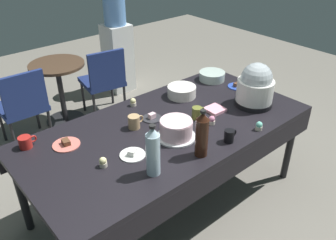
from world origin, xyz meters
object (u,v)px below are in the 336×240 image
(coffee_mug_black, at_px, (229,136))
(maroon_chair_left, at_px, (23,104))
(cupcake_lemon, at_px, (212,120))
(soda_bottle_cola, at_px, (202,135))
(soda_bottle_water, at_px, (153,151))
(frosted_layer_cake, at_px, (176,129))
(round_cafe_table, at_px, (59,82))
(slow_cooker, at_px, (255,86))
(dessert_plate_charcoal, at_px, (152,118))
(ceramic_snack_bowl, at_px, (182,91))
(cupcake_mint, at_px, (133,102))
(maroon_chair_right, at_px, (104,78))
(cupcake_berry, at_px, (267,90))
(potluck_table, at_px, (168,133))
(dessert_plate_coral, at_px, (66,144))
(cupcake_vanilla, at_px, (259,126))
(water_cooler, at_px, (117,48))
(dessert_plate_cobalt, at_px, (237,86))
(coffee_mug_olive, at_px, (197,113))
(glass_salad_bowl, at_px, (212,76))
(dessert_plate_white, at_px, (132,154))
(coffee_mug_red, at_px, (26,142))
(coffee_mug_tan, at_px, (134,122))
(cupcake_cocoa, at_px, (103,162))

(coffee_mug_black, height_order, maroon_chair_left, maroon_chair_left)
(cupcake_lemon, relative_size, maroon_chair_left, 0.08)
(soda_bottle_cola, height_order, maroon_chair_left, soda_bottle_cola)
(soda_bottle_water, bearing_deg, frosted_layer_cake, 29.15)
(round_cafe_table, bearing_deg, slow_cooker, -68.15)
(slow_cooker, height_order, dessert_plate_charcoal, slow_cooker)
(ceramic_snack_bowl, xyz_separation_m, soda_bottle_water, (-0.84, -0.66, 0.11))
(cupcake_mint, height_order, maroon_chair_left, maroon_chair_left)
(dessert_plate_charcoal, xyz_separation_m, maroon_chair_right, (0.42, 1.42, -0.27))
(ceramic_snack_bowl, height_order, cupcake_berry, ceramic_snack_bowl)
(potluck_table, distance_m, dessert_plate_coral, 0.75)
(cupcake_vanilla, distance_m, coffee_mug_black, 0.29)
(dessert_plate_coral, xyz_separation_m, water_cooler, (1.63, 1.85, -0.17))
(cupcake_lemon, bearing_deg, cupcake_vanilla, -54.49)
(dessert_plate_charcoal, xyz_separation_m, dessert_plate_cobalt, (0.95, -0.06, -0.00))
(coffee_mug_olive, relative_size, maroon_chair_right, 0.14)
(glass_salad_bowl, bearing_deg, dessert_plate_cobalt, -77.18)
(cupcake_berry, distance_m, cupcake_vanilla, 0.63)
(ceramic_snack_bowl, distance_m, dessert_plate_white, 0.93)
(dessert_plate_charcoal, distance_m, cupcake_berry, 1.09)
(coffee_mug_red, bearing_deg, soda_bottle_cola, -44.76)
(dessert_plate_charcoal, relative_size, coffee_mug_olive, 1.29)
(potluck_table, height_order, dessert_plate_cobalt, dessert_plate_cobalt)
(cupcake_lemon, height_order, soda_bottle_water, soda_bottle_water)
(dessert_plate_coral, height_order, dessert_plate_cobalt, dessert_plate_coral)
(slow_cooker, height_order, coffee_mug_tan, slow_cooker)
(cupcake_vanilla, relative_size, coffee_mug_red, 0.54)
(potluck_table, xyz_separation_m, water_cooler, (0.93, 2.11, -0.10))
(dessert_plate_coral, relative_size, cupcake_berry, 2.81)
(dessert_plate_white, height_order, maroon_chair_right, maroon_chair_right)
(cupcake_cocoa, distance_m, round_cafe_table, 2.01)
(soda_bottle_water, distance_m, round_cafe_table, 2.24)
(soda_bottle_cola, relative_size, soda_bottle_water, 0.97)
(cupcake_vanilla, relative_size, coffee_mug_olive, 0.56)
(dessert_plate_coral, distance_m, dessert_plate_cobalt, 1.63)
(soda_bottle_cola, distance_m, coffee_mug_black, 0.28)
(cupcake_mint, distance_m, coffee_mug_red, 0.90)
(maroon_chair_right, bearing_deg, coffee_mug_olive, -95.01)
(dessert_plate_white, bearing_deg, cupcake_cocoa, 172.95)
(slow_cooker, bearing_deg, dessert_plate_white, 176.19)
(cupcake_cocoa, height_order, round_cafe_table, cupcake_cocoa)
(maroon_chair_right, bearing_deg, coffee_mug_black, -95.66)
(coffee_mug_black, bearing_deg, potluck_table, 113.35)
(dessert_plate_charcoal, height_order, round_cafe_table, dessert_plate_charcoal)
(cupcake_cocoa, bearing_deg, coffee_mug_tan, 30.28)
(slow_cooker, bearing_deg, dessert_plate_charcoal, 154.89)
(water_cooler, bearing_deg, soda_bottle_water, -118.83)
(round_cafe_table, bearing_deg, soda_bottle_cola, -90.56)
(cupcake_berry, height_order, coffee_mug_tan, coffee_mug_tan)
(slow_cooker, xyz_separation_m, cupcake_mint, (-0.77, 0.64, -0.14))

